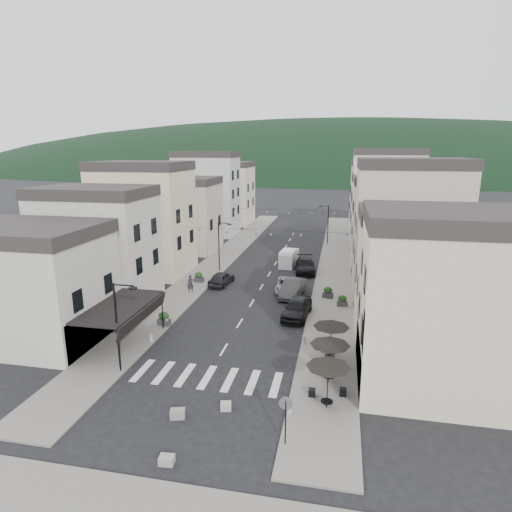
{
  "coord_description": "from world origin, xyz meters",
  "views": [
    {
      "loc": [
        7.98,
        -21.76,
        14.31
      ],
      "look_at": [
        -0.51,
        20.58,
        3.5
      ],
      "focal_mm": 30.0,
      "sensor_mm": 36.0,
      "label": 1
    }
  ],
  "objects_px": {
    "parked_car_a": "(297,308)",
    "parked_car_b": "(292,288)",
    "pedestrian_b": "(145,303)",
    "parked_car_c": "(287,285)",
    "parked_car_d": "(305,265)",
    "parked_car_e": "(222,278)",
    "delivery_van": "(289,258)",
    "pedestrian_a": "(191,284)"
  },
  "relations": [
    {
      "from": "parked_car_c",
      "to": "parked_car_e",
      "type": "xyz_separation_m",
      "value": [
        -7.19,
        0.67,
        0.09
      ]
    },
    {
      "from": "parked_car_b",
      "to": "parked_car_c",
      "type": "height_order",
      "value": "parked_car_b"
    },
    {
      "from": "pedestrian_b",
      "to": "parked_car_c",
      "type": "bearing_deg",
      "value": 69.01
    },
    {
      "from": "parked_car_a",
      "to": "pedestrian_b",
      "type": "distance_m",
      "value": 13.46
    },
    {
      "from": "parked_car_e",
      "to": "parked_car_b",
      "type": "bearing_deg",
      "value": 171.2
    },
    {
      "from": "parked_car_b",
      "to": "pedestrian_b",
      "type": "distance_m",
      "value": 14.4
    },
    {
      "from": "pedestrian_a",
      "to": "parked_car_d",
      "type": "bearing_deg",
      "value": 22.5
    },
    {
      "from": "parked_car_c",
      "to": "pedestrian_b",
      "type": "height_order",
      "value": "pedestrian_b"
    },
    {
      "from": "parked_car_a",
      "to": "parked_car_c",
      "type": "xyz_separation_m",
      "value": [
        -1.8,
        6.93,
        -0.2
      ]
    },
    {
      "from": "parked_car_b",
      "to": "parked_car_d",
      "type": "bearing_deg",
      "value": 94.62
    },
    {
      "from": "parked_car_b",
      "to": "pedestrian_a",
      "type": "height_order",
      "value": "pedestrian_a"
    },
    {
      "from": "parked_car_c",
      "to": "parked_car_e",
      "type": "relative_size",
      "value": 1.08
    },
    {
      "from": "parked_car_a",
      "to": "parked_car_b",
      "type": "distance_m",
      "value": 5.55
    },
    {
      "from": "pedestrian_a",
      "to": "delivery_van",
      "type": "bearing_deg",
      "value": 35.3
    },
    {
      "from": "parked_car_a",
      "to": "parked_car_e",
      "type": "bearing_deg",
      "value": 147.05
    },
    {
      "from": "parked_car_a",
      "to": "pedestrian_b",
      "type": "bearing_deg",
      "value": -163.74
    },
    {
      "from": "parked_car_c",
      "to": "delivery_van",
      "type": "height_order",
      "value": "delivery_van"
    },
    {
      "from": "parked_car_c",
      "to": "parked_car_a",
      "type": "bearing_deg",
      "value": -78.31
    },
    {
      "from": "pedestrian_a",
      "to": "pedestrian_b",
      "type": "bearing_deg",
      "value": -127.59
    },
    {
      "from": "pedestrian_a",
      "to": "parked_car_a",
      "type": "bearing_deg",
      "value": -41.38
    },
    {
      "from": "parked_car_b",
      "to": "parked_car_c",
      "type": "distance_m",
      "value": 1.68
    },
    {
      "from": "parked_car_d",
      "to": "pedestrian_b",
      "type": "distance_m",
      "value": 20.84
    },
    {
      "from": "parked_car_d",
      "to": "pedestrian_b",
      "type": "bearing_deg",
      "value": -133.97
    },
    {
      "from": "parked_car_e",
      "to": "parked_car_c",
      "type": "bearing_deg",
      "value": -178.97
    },
    {
      "from": "parked_car_e",
      "to": "delivery_van",
      "type": "xyz_separation_m",
      "value": [
        6.18,
        9.24,
        0.28
      ]
    },
    {
      "from": "parked_car_a",
      "to": "pedestrian_a",
      "type": "relative_size",
      "value": 2.83
    },
    {
      "from": "parked_car_b",
      "to": "parked_car_d",
      "type": "xyz_separation_m",
      "value": [
        0.5,
        8.93,
        -0.03
      ]
    },
    {
      "from": "parked_car_d",
      "to": "parked_car_b",
      "type": "bearing_deg",
      "value": -99.4
    },
    {
      "from": "parked_car_b",
      "to": "delivery_van",
      "type": "height_order",
      "value": "delivery_van"
    },
    {
      "from": "pedestrian_a",
      "to": "parked_car_b",
      "type": "bearing_deg",
      "value": -14.23
    },
    {
      "from": "parked_car_d",
      "to": "pedestrian_a",
      "type": "distance_m",
      "value": 14.75
    },
    {
      "from": "parked_car_c",
      "to": "pedestrian_b",
      "type": "bearing_deg",
      "value": -144.71
    },
    {
      "from": "pedestrian_b",
      "to": "delivery_van",
      "type": "bearing_deg",
      "value": 91.89
    },
    {
      "from": "parked_car_c",
      "to": "parked_car_d",
      "type": "bearing_deg",
      "value": 77.48
    },
    {
      "from": "parked_car_c",
      "to": "delivery_van",
      "type": "relative_size",
      "value": 1.05
    },
    {
      "from": "parked_car_b",
      "to": "parked_car_e",
      "type": "distance_m",
      "value": 8.24
    },
    {
      "from": "parked_car_e",
      "to": "pedestrian_b",
      "type": "height_order",
      "value": "pedestrian_b"
    },
    {
      "from": "delivery_van",
      "to": "pedestrian_a",
      "type": "height_order",
      "value": "delivery_van"
    },
    {
      "from": "parked_car_d",
      "to": "pedestrian_b",
      "type": "height_order",
      "value": "pedestrian_b"
    },
    {
      "from": "parked_car_b",
      "to": "delivery_van",
      "type": "bearing_deg",
      "value": 106.67
    },
    {
      "from": "parked_car_e",
      "to": "delivery_van",
      "type": "height_order",
      "value": "delivery_van"
    },
    {
      "from": "delivery_van",
      "to": "pedestrian_a",
      "type": "xyz_separation_m",
      "value": [
        -8.52,
        -12.53,
        -0.01
      ]
    }
  ]
}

